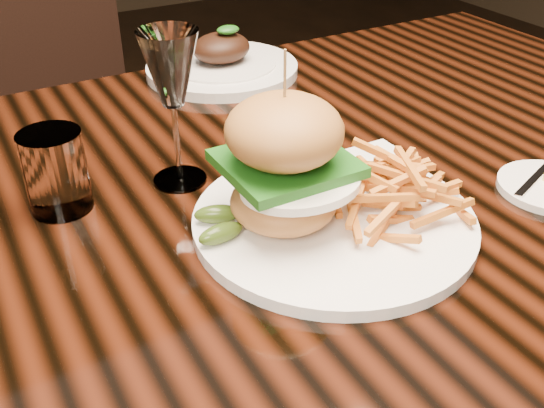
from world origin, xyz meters
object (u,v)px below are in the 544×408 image
dining_table (250,227)px  wine_glass (171,74)px  far_dish (222,65)px  chair_far (55,103)px  burger_plate (328,186)px

dining_table → wine_glass: bearing=153.0°
far_dish → chair_far: bearing=112.0°
dining_table → burger_plate: size_ratio=4.89×
wine_glass → far_dish: bearing=56.3°
wine_glass → far_dish: size_ratio=0.73×
burger_plate → dining_table: bearing=112.0°
far_dish → chair_far: 0.61m
far_dish → chair_far: (-0.21, 0.53, -0.23)m
wine_glass → dining_table: bearing=-27.0°
burger_plate → chair_far: bearing=107.6°
dining_table → far_dish: size_ratio=5.86×
burger_plate → wine_glass: (-0.11, 0.18, 0.09)m
burger_plate → wine_glass: size_ratio=1.65×
far_dish → burger_plate: bearing=-102.1°
wine_glass → chair_far: chair_far is taller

